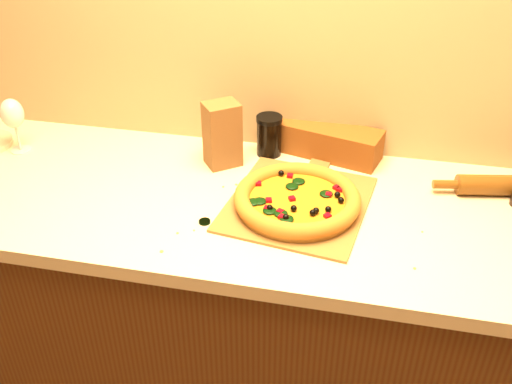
# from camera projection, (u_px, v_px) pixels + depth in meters

# --- Properties ---
(cabinet) EXTENTS (2.80, 0.65, 0.86)m
(cabinet) POSITION_uv_depth(u_px,v_px,m) (271.00, 325.00, 1.80)
(cabinet) COLOR #4D2510
(cabinet) RESTS_ON ground
(countertop) EXTENTS (2.84, 0.68, 0.04)m
(countertop) POSITION_uv_depth(u_px,v_px,m) (273.00, 208.00, 1.56)
(countertop) COLOR beige
(countertop) RESTS_ON cabinet
(pizza_peel) EXTENTS (0.41, 0.56, 0.01)m
(pizza_peel) POSITION_uv_depth(u_px,v_px,m) (300.00, 200.00, 1.55)
(pizza_peel) COLOR olive
(pizza_peel) RESTS_ON countertop
(pizza) EXTENTS (0.34, 0.34, 0.05)m
(pizza) POSITION_uv_depth(u_px,v_px,m) (297.00, 200.00, 1.50)
(pizza) COLOR #B1772C
(pizza) RESTS_ON pizza_peel
(bottle_cap) EXTENTS (0.04, 0.04, 0.01)m
(bottle_cap) POSITION_uv_depth(u_px,v_px,m) (205.00, 222.00, 1.47)
(bottle_cap) COLOR black
(bottle_cap) RESTS_ON countertop
(rolling_pin) EXTENTS (0.42, 0.11, 0.06)m
(rolling_pin) POSITION_uv_depth(u_px,v_px,m) (510.00, 185.00, 1.56)
(rolling_pin) COLOR #5C310F
(rolling_pin) RESTS_ON countertop
(bread_bag) EXTENTS (0.36, 0.20, 0.10)m
(bread_bag) POSITION_uv_depth(u_px,v_px,m) (324.00, 140.00, 1.75)
(bread_bag) COLOR #612B12
(bread_bag) RESTS_ON countertop
(wine_glass) EXTENTS (0.07, 0.07, 0.17)m
(wine_glass) POSITION_uv_depth(u_px,v_px,m) (12.00, 115.00, 1.72)
(wine_glass) COLOR silver
(wine_glass) RESTS_ON countertop
(paper_bag) EXTENTS (0.13, 0.12, 0.20)m
(paper_bag) POSITION_uv_depth(u_px,v_px,m) (222.00, 134.00, 1.67)
(paper_bag) COLOR brown
(paper_bag) RESTS_ON countertop
(dark_jar) EXTENTS (0.08, 0.08, 0.13)m
(dark_jar) POSITION_uv_depth(u_px,v_px,m) (269.00, 135.00, 1.74)
(dark_jar) COLOR black
(dark_jar) RESTS_ON countertop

